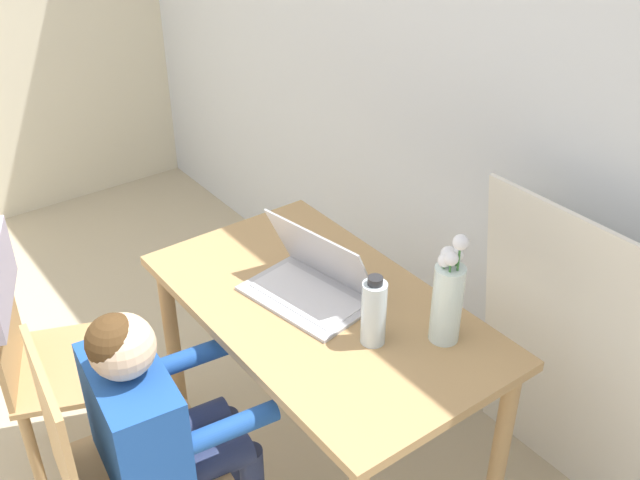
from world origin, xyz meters
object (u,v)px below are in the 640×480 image
(chair_occupied, at_px, (118,476))
(flower_vase, at_px, (448,296))
(chair_spare, at_px, (30,328))
(water_bottle, at_px, (374,312))
(person_seated, at_px, (156,420))
(laptop, at_px, (313,279))

(chair_occupied, height_order, flower_vase, flower_vase)
(chair_spare, relative_size, water_bottle, 4.32)
(chair_spare, height_order, water_bottle, water_bottle)
(chair_spare, height_order, flower_vase, flower_vase)
(chair_occupied, height_order, water_bottle, water_bottle)
(person_seated, relative_size, water_bottle, 4.65)
(flower_vase, bearing_deg, chair_occupied, -112.24)
(chair_spare, bearing_deg, person_seated, -144.93)
(person_seated, xyz_separation_m, water_bottle, (0.22, 0.55, 0.24))
(laptop, bearing_deg, person_seated, -94.77)
(chair_occupied, height_order, chair_spare, chair_spare)
(flower_vase, height_order, water_bottle, flower_vase)
(chair_occupied, relative_size, person_seated, 0.92)
(person_seated, distance_m, flower_vase, 0.83)
(person_seated, height_order, flower_vase, flower_vase)
(water_bottle, bearing_deg, chair_occupied, -109.41)
(chair_spare, bearing_deg, chair_occupied, -156.49)
(chair_occupied, bearing_deg, chair_spare, 8.23)
(laptop, distance_m, water_bottle, 0.28)
(chair_occupied, xyz_separation_m, chair_spare, (-0.57, -0.02, 0.14))
(chair_spare, xyz_separation_m, flower_vase, (0.91, 0.85, 0.28))
(flower_vase, bearing_deg, chair_spare, -137.04)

